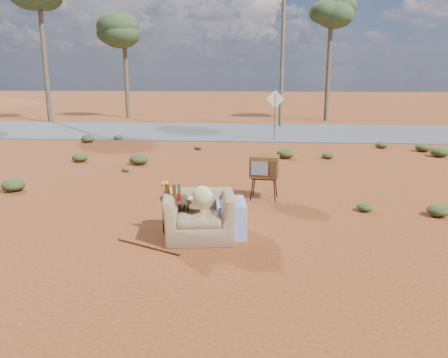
{
  "coord_description": "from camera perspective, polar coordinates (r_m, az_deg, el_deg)",
  "views": [
    {
      "loc": [
        0.85,
        -7.0,
        2.8
      ],
      "look_at": [
        0.17,
        1.36,
        0.8
      ],
      "focal_mm": 35.0,
      "sensor_mm": 36.0,
      "label": 1
    }
  ],
  "objects": [
    {
      "name": "ground",
      "position": [
        7.59,
        -2.12,
        -8.26
      ],
      "size": [
        140.0,
        140.0,
        0.0
      ],
      "primitive_type": "plane",
      "color": "brown",
      "rests_on": "ground"
    },
    {
      "name": "highway",
      "position": [
        22.19,
        2.43,
        6.22
      ],
      "size": [
        140.0,
        7.0,
        0.04
      ],
      "primitive_type": "cube",
      "color": "#565659",
      "rests_on": "ground"
    },
    {
      "name": "armchair",
      "position": [
        7.69,
        -2.46,
        -4.03
      ],
      "size": [
        1.51,
        1.09,
        1.06
      ],
      "rotation": [
        0.0,
        0.0,
        0.14
      ],
      "color": "olive",
      "rests_on": "ground"
    },
    {
      "name": "tv_unit",
      "position": [
        10.01,
        5.31,
        1.57
      ],
      "size": [
        0.69,
        0.58,
        1.02
      ],
      "rotation": [
        0.0,
        0.0,
        -0.12
      ],
      "color": "black",
      "rests_on": "ground"
    },
    {
      "name": "side_table",
      "position": [
        7.71,
        -6.7,
        -2.39
      ],
      "size": [
        0.62,
        0.62,
        0.97
      ],
      "rotation": [
        0.0,
        0.0,
        0.36
      ],
      "color": "#3C2915",
      "rests_on": "ground"
    },
    {
      "name": "rusty_bar",
      "position": [
        7.46,
        -9.94,
        -8.71
      ],
      "size": [
        1.21,
        0.62,
        0.04
      ],
      "primitive_type": "cylinder",
      "rotation": [
        0.0,
        1.57,
        -0.46
      ],
      "color": "#542716",
      "rests_on": "ground"
    },
    {
      "name": "road_sign",
      "position": [
        19.06,
        6.69,
        9.43
      ],
      "size": [
        0.78,
        0.06,
        2.19
      ],
      "color": "brown",
      "rests_on": "ground"
    },
    {
      "name": "eucalyptus_left",
      "position": [
        29.29,
        -22.96,
        20.52
      ],
      "size": [
        3.2,
        3.2,
        8.1
      ],
      "color": "brown",
      "rests_on": "ground"
    },
    {
      "name": "eucalyptus_near_left",
      "position": [
        30.43,
        -12.92,
        18.1
      ],
      "size": [
        3.2,
        3.2,
        6.6
      ],
      "color": "brown",
      "rests_on": "ground"
    },
    {
      "name": "eucalyptus_center",
      "position": [
        28.54,
        13.86,
        20.37
      ],
      "size": [
        3.2,
        3.2,
        7.6
      ],
      "color": "brown",
      "rests_on": "ground"
    },
    {
      "name": "utility_pole_center",
      "position": [
        24.56,
        7.64,
        16.46
      ],
      "size": [
        1.4,
        0.2,
        8.0
      ],
      "color": "brown",
      "rests_on": "ground"
    },
    {
      "name": "scrub_patch",
      "position": [
        11.83,
        -3.6,
        0.4
      ],
      "size": [
        17.49,
        8.07,
        0.33
      ],
      "color": "#3D4A20",
      "rests_on": "ground"
    }
  ]
}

